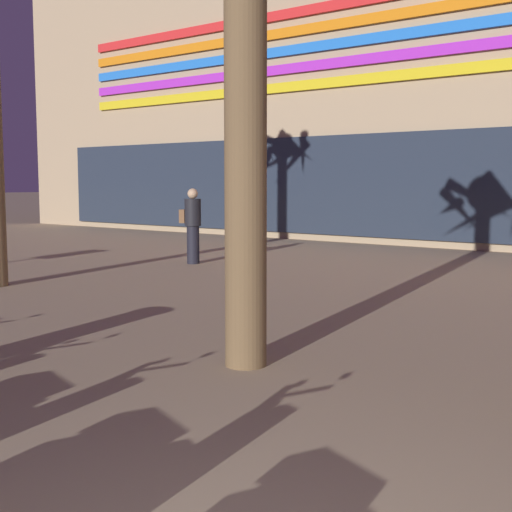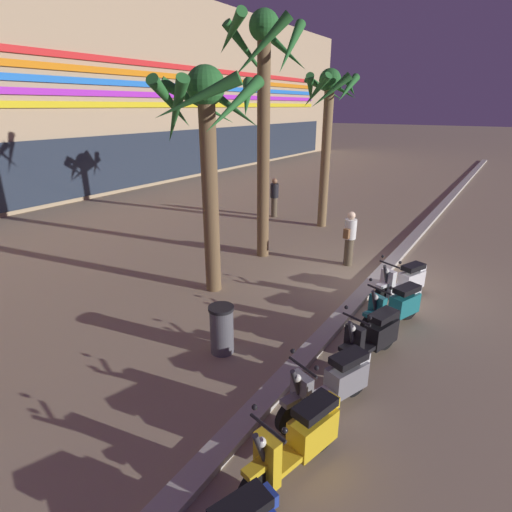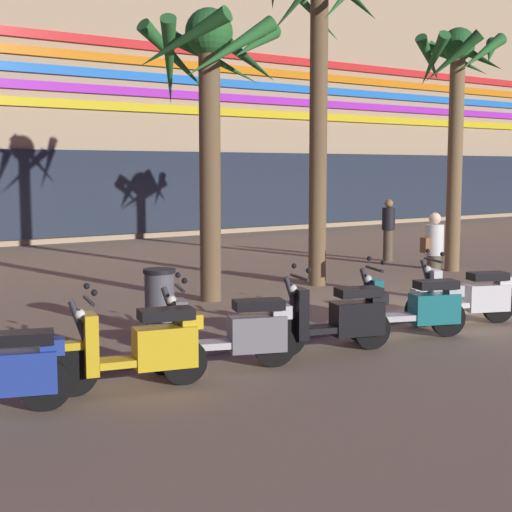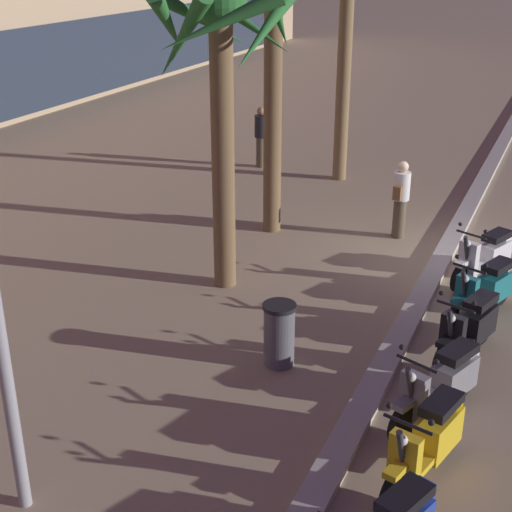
# 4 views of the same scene
# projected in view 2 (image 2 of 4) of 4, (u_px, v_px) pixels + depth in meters

# --- Properties ---
(ground_plane) EXTENTS (200.00, 200.00, 0.00)m
(ground_plane) POSITION_uv_depth(u_px,v_px,m) (370.00, 282.00, 10.72)
(ground_plane) COLOR #9E896B
(curb_strip) EXTENTS (60.00, 0.36, 0.12)m
(curb_strip) POSITION_uv_depth(u_px,v_px,m) (374.00, 281.00, 10.63)
(curb_strip) COLOR #ADA89E
(curb_strip) RESTS_ON ground
(mall_facade_backdrop) EXTENTS (54.47, 14.10, 10.55)m
(mall_facade_backdrop) POSITION_uv_depth(u_px,v_px,m) (28.00, 90.00, 23.34)
(mall_facade_backdrop) COLOR tan
(mall_facade_backdrop) RESTS_ON ground
(scooter_yellow_tail_end) EXTENTS (1.71, 0.72, 1.17)m
(scooter_yellow_tail_end) POSITION_uv_depth(u_px,v_px,m) (300.00, 439.00, 5.04)
(scooter_yellow_tail_end) COLOR black
(scooter_yellow_tail_end) RESTS_ON ground
(scooter_grey_mid_centre) EXTENTS (1.77, 0.88, 1.17)m
(scooter_grey_mid_centre) POSITION_uv_depth(u_px,v_px,m) (333.00, 383.00, 6.08)
(scooter_grey_mid_centre) COLOR black
(scooter_grey_mid_centre) RESTS_ON ground
(scooter_black_last_in_row) EXTENTS (1.70, 0.76, 1.17)m
(scooter_black_last_in_row) POSITION_uv_depth(u_px,v_px,m) (373.00, 336.00, 7.32)
(scooter_black_last_in_row) COLOR black
(scooter_black_last_in_row) RESTS_ON ground
(scooter_teal_lead_nearest) EXTENTS (1.77, 0.88, 1.17)m
(scooter_teal_lead_nearest) POSITION_uv_depth(u_px,v_px,m) (396.00, 307.00, 8.42)
(scooter_teal_lead_nearest) COLOR black
(scooter_teal_lead_nearest) RESTS_ON ground
(scooter_white_far_back) EXTENTS (1.73, 0.89, 1.17)m
(scooter_white_far_back) POSITION_uv_depth(u_px,v_px,m) (404.00, 281.00, 9.65)
(scooter_white_far_back) COLOR black
(scooter_white_far_back) RESTS_ON ground
(palm_tree_mid_walkway) EXTENTS (2.11, 2.25, 5.62)m
(palm_tree_mid_walkway) POSITION_uv_depth(u_px,v_px,m) (329.00, 110.00, 14.24)
(palm_tree_mid_walkway) COLOR olive
(palm_tree_mid_walkway) RESTS_ON ground
(palm_tree_by_mall_entrance) EXTENTS (2.49, 2.48, 6.75)m
(palm_tree_by_mall_entrance) POSITION_uv_depth(u_px,v_px,m) (263.00, 85.00, 10.90)
(palm_tree_by_mall_entrance) COLOR brown
(palm_tree_by_mall_entrance) RESTS_ON ground
(palm_tree_near_sign) EXTENTS (2.66, 2.69, 5.22)m
(palm_tree_near_sign) POSITION_uv_depth(u_px,v_px,m) (208.00, 129.00, 8.92)
(palm_tree_near_sign) COLOR brown
(palm_tree_near_sign) RESTS_ON ground
(pedestrian_by_palm_tree) EXTENTS (0.46, 0.34, 1.60)m
(pedestrian_by_palm_tree) POSITION_uv_depth(u_px,v_px,m) (350.00, 237.00, 11.56)
(pedestrian_by_palm_tree) COLOR brown
(pedestrian_by_palm_tree) RESTS_ON ground
(pedestrian_strolling_near_curb) EXTENTS (0.34, 0.34, 1.61)m
(pedestrian_strolling_near_curb) POSITION_uv_depth(u_px,v_px,m) (274.00, 197.00, 16.73)
(pedestrian_strolling_near_curb) COLOR brown
(pedestrian_strolling_near_curb) RESTS_ON ground
(litter_bin) EXTENTS (0.48, 0.48, 0.95)m
(litter_bin) POSITION_uv_depth(u_px,v_px,m) (222.00, 329.00, 7.51)
(litter_bin) COLOR #56565B
(litter_bin) RESTS_ON ground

